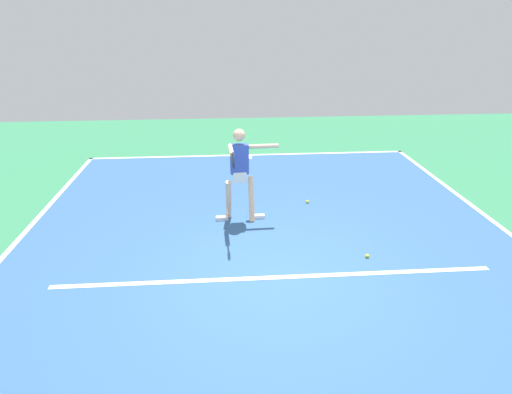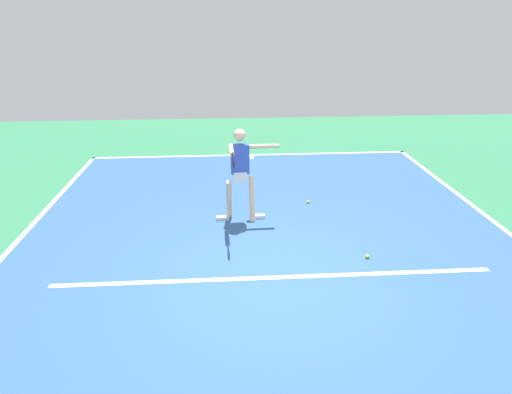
# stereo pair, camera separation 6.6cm
# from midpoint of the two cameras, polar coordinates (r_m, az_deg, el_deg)

# --- Properties ---
(ground_plane) EXTENTS (22.69, 22.69, 0.00)m
(ground_plane) POSITION_cam_midpoint_polar(r_m,az_deg,el_deg) (6.82, 2.37, -10.38)
(ground_plane) COLOR #2D754C
(court_surface) EXTENTS (9.03, 12.88, 0.00)m
(court_surface) POSITION_cam_midpoint_polar(r_m,az_deg,el_deg) (6.82, 2.37, -10.37)
(court_surface) COLOR #2D5484
(court_surface) RESTS_ON ground_plane
(court_line_baseline_near) EXTENTS (9.03, 0.10, 0.01)m
(court_line_baseline_near) POSITION_cam_midpoint_polar(r_m,az_deg,el_deg) (12.64, -1.02, 5.52)
(court_line_baseline_near) COLOR white
(court_line_baseline_near) RESTS_ON ground_plane
(court_line_service) EXTENTS (6.77, 0.10, 0.01)m
(court_line_service) POSITION_cam_midpoint_polar(r_m,az_deg,el_deg) (6.80, 2.38, -10.43)
(court_line_service) COLOR white
(court_line_service) RESTS_ON ground_plane
(court_line_centre_mark) EXTENTS (0.10, 0.30, 0.01)m
(court_line_centre_mark) POSITION_cam_midpoint_polar(r_m,az_deg,el_deg) (12.45, -0.97, 5.25)
(court_line_centre_mark) COLOR white
(court_line_centre_mark) RESTS_ON ground_plane
(tennis_player) EXTENTS (1.21, 1.27, 1.83)m
(tennis_player) POSITION_cam_midpoint_polar(r_m,az_deg,el_deg) (8.20, -2.33, 3.66)
(tennis_player) COLOR beige
(tennis_player) RESTS_ON ground_plane
(tennis_ball_by_sideline) EXTENTS (0.07, 0.07, 0.07)m
(tennis_ball_by_sideline) POSITION_cam_midpoint_polar(r_m,az_deg,el_deg) (9.40, 6.53, -0.60)
(tennis_ball_by_sideline) COLOR yellow
(tennis_ball_by_sideline) RESTS_ON ground_plane
(tennis_ball_near_player) EXTENTS (0.07, 0.07, 0.07)m
(tennis_ball_near_player) POSITION_cam_midpoint_polar(r_m,az_deg,el_deg) (7.51, 14.08, -7.48)
(tennis_ball_near_player) COLOR yellow
(tennis_ball_near_player) RESTS_ON ground_plane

